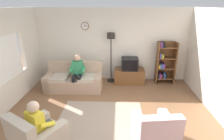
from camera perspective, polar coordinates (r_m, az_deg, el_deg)
ground_plane at (r=4.73m, az=-1.28°, el=-15.40°), size 12.00×12.00×0.00m
back_wall_assembly at (r=6.63m, az=0.06°, el=8.24°), size 6.20×0.17×2.70m
couch at (r=6.19m, az=-12.23°, el=-3.30°), size 1.92×0.93×0.90m
tv_stand at (r=6.57m, az=5.64°, el=-1.90°), size 1.10×0.56×0.53m
tv at (r=6.38m, az=5.80°, el=2.04°), size 0.60×0.49×0.44m
bookshelf at (r=6.67m, az=16.76°, el=2.17°), size 0.68×0.36×1.55m
floor_lamp at (r=6.31m, az=-0.33°, el=8.51°), size 0.28×0.28×1.85m
armchair_near_window at (r=4.00m, az=-22.89°, el=-19.83°), size 1.14×1.16×0.90m
armchair_near_bookshelf at (r=3.94m, az=13.62°, el=-19.26°), size 0.90×0.97×0.90m
area_rug at (r=4.68m, az=-3.68°, el=-15.76°), size 2.20×1.70×0.01m
person_on_couch at (r=5.91m, az=-11.30°, el=-0.36°), size 0.52×0.54×1.24m
person_in_left_armchair at (r=3.85m, az=-22.45°, el=-15.62°), size 0.61×0.63×1.12m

